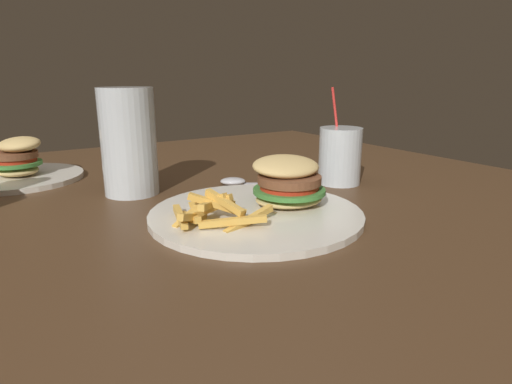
{
  "coord_description": "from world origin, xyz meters",
  "views": [
    {
      "loc": [
        -0.28,
        -0.61,
        0.95
      ],
      "look_at": [
        0.05,
        -0.11,
        0.78
      ],
      "focal_mm": 30.0,
      "sensor_mm": 36.0,
      "label": 1
    }
  ],
  "objects": [
    {
      "name": "dining_table",
      "position": [
        0.0,
        0.0,
        0.62
      ],
      "size": [
        1.39,
        1.32,
        0.74
      ],
      "color": "#4C331E",
      "rests_on": "ground_plane"
    },
    {
      "name": "juice_glass",
      "position": [
        0.29,
        -0.02,
        0.79
      ],
      "size": [
        0.08,
        0.08,
        0.18
      ],
      "color": "silver",
      "rests_on": "dining_table"
    },
    {
      "name": "meal_plate_far",
      "position": [
        -0.23,
        0.34,
        0.77
      ],
      "size": [
        0.24,
        0.24,
        0.09
      ],
      "color": "silver",
      "rests_on": "dining_table"
    },
    {
      "name": "beer_glass",
      "position": [
        -0.07,
        0.12,
        0.83
      ],
      "size": [
        0.09,
        0.09,
        0.18
      ],
      "color": "silver",
      "rests_on": "dining_table"
    },
    {
      "name": "meal_plate_near",
      "position": [
        0.07,
        -0.11,
        0.77
      ],
      "size": [
        0.31,
        0.31,
        0.09
      ],
      "color": "silver",
      "rests_on": "dining_table"
    },
    {
      "name": "spoon",
      "position": [
        0.12,
        0.07,
        0.75
      ],
      "size": [
        0.14,
        0.1,
        0.01
      ],
      "rotation": [
        0.0,
        0.0,
        2.57
      ],
      "color": "silver",
      "rests_on": "dining_table"
    }
  ]
}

